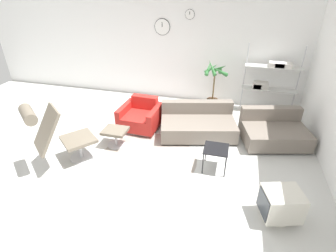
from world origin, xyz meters
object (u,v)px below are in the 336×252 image
Objects in this scene: crt_television at (281,205)px; armchair_red at (141,117)px; ottoman at (115,134)px; shelf_unit at (270,76)px; side_table at (216,151)px; potted_plant at (214,87)px; couch_low at (198,124)px; couch_second at (273,132)px; lounge_chair at (54,130)px.

armchair_red is at bearing 37.32° from crt_television.
ottoman is 3.97m from shelf_unit.
potted_plant is (-0.33, 2.53, 0.20)m from side_table.
couch_low is 2.28m from shelf_unit.
couch_second is at bearing 48.35° from side_table.
ottoman is 0.36× the size of potted_plant.
couch_low is at bearing 29.50° from ottoman.
armchair_red reaches higher than ottoman.
armchair_red is 0.67× the size of potted_plant.
ottoman is at bearing 90.00° from lounge_chair.
lounge_chair is 2.01× the size of crt_television.
shelf_unit is at bearing -16.79° from crt_television.
lounge_chair is 3.97m from potted_plant.
side_table is at bearing -7.07° from ottoman.
armchair_red is 1.31m from couch_low.
lounge_chair is 0.74× the size of shelf_unit.
side_table is (2.76, 0.60, -0.34)m from lounge_chair.
lounge_chair is at bearing 23.16° from couch_low.
crt_television is at bearing 146.91° from armchair_red.
crt_television is at bearing -89.94° from shelf_unit.
couch_low is at bearing -97.05° from potted_plant.
ottoman is at bearing -127.17° from potted_plant.
armchair_red reaches higher than couch_second.
crt_television reaches higher than ottoman.
couch_low is 1.34× the size of potted_plant.
ottoman is at bearing -141.13° from shelf_unit.
lounge_chair is 2.84m from side_table.
couch_second is 1.65m from shelf_unit.
ottoman is at bearing 172.93° from side_table.
armchair_red is 2.89m from couch_second.
couch_second is at bearing 168.87° from couch_low.
lounge_chair reaches higher than side_table.
crt_television is 0.47× the size of potted_plant.
side_table is (2.05, -0.25, 0.11)m from ottoman.
shelf_unit reaches higher than side_table.
couch_second is 3.31× the size of side_table.
shelf_unit reaches higher than crt_television.
armchair_red is 0.61× the size of couch_second.
lounge_chair is 4.28m from couch_second.
side_table is at bearing -110.21° from shelf_unit.
crt_television is at bearing 73.46° from couch_second.
ottoman is 2.07m from side_table.
armchair_red is at bearing 74.24° from ottoman.
potted_plant is (1.48, 1.42, 0.34)m from armchair_red.
couch_second is at bearing 65.05° from lounge_chair.
armchair_red is at bearing -12.08° from couch_second.
lounge_chair reaches higher than crt_television.
armchair_red is 2.12m from side_table.
ottoman is 0.33× the size of couch_second.
crt_television is (1.50, -2.05, 0.04)m from couch_low.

